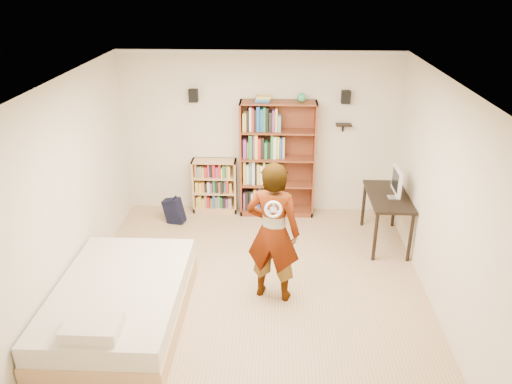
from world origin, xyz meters
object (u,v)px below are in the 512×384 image
tall_bookshelf (277,160)px  low_bookshelf (215,186)px  daybed (120,299)px  person (273,233)px  computer_desk (386,219)px

tall_bookshelf → low_bookshelf: tall_bookshelf is taller
daybed → tall_bookshelf: bearing=58.8°
tall_bookshelf → person: tall_bookshelf is taller
computer_desk → tall_bookshelf: bearing=150.5°
daybed → person: 1.96m
tall_bookshelf → person: (-0.04, -2.37, -0.06)m
low_bookshelf → person: size_ratio=0.51×
tall_bookshelf → computer_desk: 1.97m
person → low_bookshelf: bearing=-53.2°
low_bookshelf → computer_desk: size_ratio=0.80×
low_bookshelf → daybed: size_ratio=0.42×
daybed → person: (1.76, 0.61, 0.58)m
person → computer_desk: bearing=-125.4°
low_bookshelf → computer_desk: bearing=-19.8°
tall_bookshelf → daybed: size_ratio=0.87×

